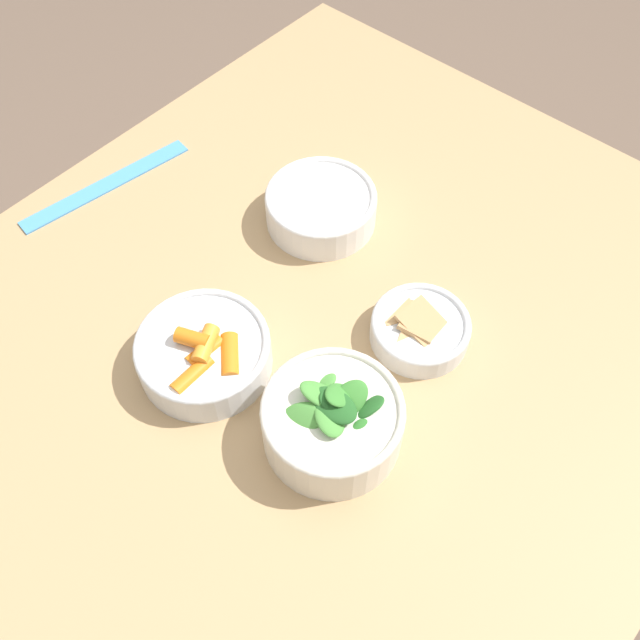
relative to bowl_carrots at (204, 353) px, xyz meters
The scene contains 7 objects.
ground_plane 0.79m from the bowl_carrots, 55.58° to the right, with size 10.00×10.00×0.00m, color brown.
dining_table 0.15m from the bowl_carrots, 55.58° to the right, with size 1.30×0.97×0.75m.
bowl_carrots is the anchor object (origin of this frame).
bowl_greens 0.18m from the bowl_carrots, 80.55° to the right, with size 0.16×0.16×0.10m.
bowl_beans_hotdog 0.28m from the bowl_carrots, 10.85° to the left, with size 0.16×0.16×0.05m.
bowl_cookies 0.27m from the bowl_carrots, 40.08° to the right, with size 0.13×0.13×0.04m.
ruler 0.36m from the bowl_carrots, 71.03° to the left, with size 0.28×0.07×0.00m.
Camera 1 is at (-0.30, -0.34, 1.52)m, focal length 40.00 mm.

